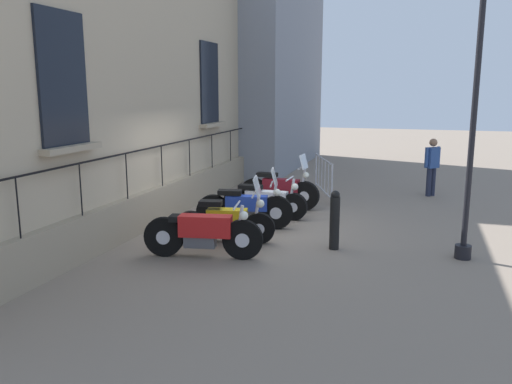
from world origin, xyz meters
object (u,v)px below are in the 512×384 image
(motorcycle_red, at_px, (203,233))
(bollard, at_px, (335,220))
(motorcycle_blue, at_px, (245,208))
(motorcycle_white, at_px, (265,201))
(lamppost, at_px, (479,55))
(crowd_barrier, at_px, (323,176))
(motorcycle_maroon, at_px, (280,191))
(pedestrian_standing, at_px, (432,164))
(motorcycle_yellow, at_px, (226,222))

(motorcycle_red, xyz_separation_m, bollard, (2.10, 1.20, 0.10))
(motorcycle_blue, relative_size, motorcycle_white, 1.02)
(motorcycle_blue, xyz_separation_m, lamppost, (4.28, -0.76, 3.01))
(motorcycle_red, relative_size, crowd_barrier, 0.98)
(motorcycle_maroon, xyz_separation_m, crowd_barrier, (0.74, 1.86, 0.12))
(motorcycle_blue, distance_m, pedestrian_standing, 6.13)
(motorcycle_yellow, distance_m, pedestrian_standing, 7.04)
(motorcycle_white, relative_size, crowd_barrier, 0.93)
(motorcycle_blue, bearing_deg, motorcycle_maroon, 84.38)
(lamppost, bearing_deg, motorcycle_blue, 169.94)
(lamppost, relative_size, bollard, 4.48)
(motorcycle_blue, xyz_separation_m, crowd_barrier, (0.94, 3.93, 0.12))
(motorcycle_blue, relative_size, crowd_barrier, 0.95)
(motorcycle_maroon, relative_size, bollard, 1.83)
(motorcycle_white, bearing_deg, motorcycle_blue, -97.52)
(pedestrian_standing, bearing_deg, lamppost, -84.95)
(lamppost, xyz_separation_m, pedestrian_standing, (-0.49, 5.55, -2.57))
(motorcycle_red, bearing_deg, lamppost, 17.12)
(lamppost, bearing_deg, motorcycle_white, 157.10)
(crowd_barrier, bearing_deg, motorcycle_maroon, -111.73)
(lamppost, bearing_deg, motorcycle_red, -162.88)
(motorcycle_red, relative_size, motorcycle_yellow, 1.09)
(motorcycle_yellow, bearing_deg, motorcycle_white, 86.23)
(motorcycle_yellow, xyz_separation_m, motorcycle_white, (0.14, 2.10, -0.03))
(motorcycle_maroon, height_order, crowd_barrier, motorcycle_maroon)
(motorcycle_yellow, xyz_separation_m, bollard, (2.05, 0.21, 0.14))
(motorcycle_white, relative_size, bollard, 1.81)
(motorcycle_white, relative_size, pedestrian_standing, 1.26)
(motorcycle_yellow, bearing_deg, bollard, 5.86)
(motorcycle_white, xyz_separation_m, crowd_barrier, (0.81, 2.93, 0.18))
(motorcycle_yellow, distance_m, motorcycle_maroon, 3.18)
(motorcycle_maroon, distance_m, bollard, 3.49)
(crowd_barrier, bearing_deg, bollard, -77.18)
(lamppost, bearing_deg, crowd_barrier, 125.47)
(motorcycle_white, xyz_separation_m, lamppost, (4.15, -1.75, 3.07))
(motorcycle_maroon, distance_m, crowd_barrier, 2.01)
(motorcycle_red, bearing_deg, motorcycle_blue, 88.44)
(motorcycle_yellow, height_order, motorcycle_white, motorcycle_yellow)
(motorcycle_maroon, bearing_deg, pedestrian_standing, 37.27)
(motorcycle_blue, relative_size, pedestrian_standing, 1.28)
(motorcycle_maroon, distance_m, lamppost, 5.80)
(crowd_barrier, height_order, pedestrian_standing, pedestrian_standing)
(motorcycle_blue, distance_m, motorcycle_white, 1.00)
(crowd_barrier, distance_m, pedestrian_standing, 2.99)
(motorcycle_red, distance_m, motorcycle_blue, 2.10)
(motorcycle_maroon, bearing_deg, motorcycle_yellow, -93.79)
(motorcycle_white, bearing_deg, motorcycle_yellow, -93.77)
(motorcycle_red, bearing_deg, bollard, 29.71)
(crowd_barrier, bearing_deg, motorcycle_red, -99.45)
(motorcycle_red, relative_size, lamppost, 0.42)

